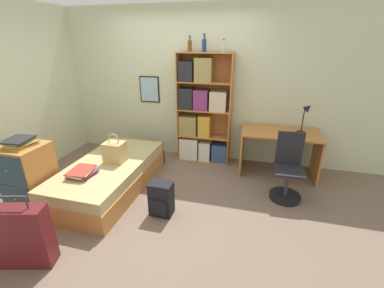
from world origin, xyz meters
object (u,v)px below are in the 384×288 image
at_px(handbag, 115,152).
at_px(desk_lamp, 306,113).
at_px(book_stack_on_bed, 82,172).
at_px(desk_chair, 287,177).
at_px(bed, 111,175).
at_px(bottle_green, 190,45).
at_px(suitcase, 20,236).
at_px(magazine_pile_on_dresser, 20,142).
at_px(bottle_brown, 204,45).
at_px(backpack, 161,199).
at_px(dresser, 29,176).
at_px(bookcase, 201,114).
at_px(bottle_clear, 224,47).
at_px(desk, 279,145).

xyz_separation_m(handbag, desk_lamp, (2.63, 1.07, 0.48)).
relative_size(book_stack_on_bed, desk_chair, 0.41).
xyz_separation_m(bed, bottle_green, (0.86, 1.29, 1.76)).
height_order(suitcase, desk_chair, desk_chair).
distance_m(magazine_pile_on_dresser, bottle_brown, 2.88).
xyz_separation_m(book_stack_on_bed, magazine_pile_on_dresser, (-0.67, -0.18, 0.42)).
relative_size(suitcase, bottle_brown, 2.91).
xyz_separation_m(bottle_green, backpack, (0.09, -1.70, -1.75)).
height_order(dresser, bottle_brown, bottle_brown).
xyz_separation_m(bookcase, backpack, (-0.11, -1.68, -0.64)).
bearing_deg(bookcase, suitcase, -112.14).
height_order(bottle_clear, desk, bottle_clear).
bearing_deg(suitcase, book_stack_on_bed, 93.56).
xyz_separation_m(suitcase, bookcase, (1.12, 2.75, 0.53)).
height_order(handbag, desk_lamp, desk_lamp).
bearing_deg(suitcase, desk_lamp, 43.15).
xyz_separation_m(handbag, bottle_green, (0.78, 1.24, 1.40)).
relative_size(magazine_pile_on_dresser, desk_chair, 0.39).
height_order(bed, dresser, dresser).
relative_size(dresser, desk_chair, 0.90).
relative_size(suitcase, desk_lamp, 1.64).
bearing_deg(magazine_pile_on_dresser, desk, 28.27).
relative_size(magazine_pile_on_dresser, desk_lamp, 0.76).
bearing_deg(magazine_pile_on_dresser, backpack, 6.94).
distance_m(bed, magazine_pile_on_dresser, 1.21).
xyz_separation_m(bed, handbag, (0.09, 0.04, 0.36)).
bearing_deg(backpack, desk, 46.19).
relative_size(bottle_brown, desk_chair, 0.29).
height_order(book_stack_on_bed, bottle_green, bottle_green).
distance_m(bottle_green, desk, 2.12).
relative_size(suitcase, magazine_pile_on_dresser, 2.16).
height_order(dresser, backpack, dresser).
bearing_deg(bottle_brown, bottle_green, 169.03).
height_order(bed, book_stack_on_bed, book_stack_on_bed).
xyz_separation_m(book_stack_on_bed, bottle_brown, (1.23, 1.68, 1.52)).
bearing_deg(bottle_green, bed, -123.76).
relative_size(bed, backpack, 4.38).
distance_m(dresser, backpack, 1.76).
bearing_deg(desk_chair, desk_lamp, 72.37).
height_order(book_stack_on_bed, bottle_brown, bottle_brown).
relative_size(bed, dresser, 2.30).
bearing_deg(bottle_brown, desk_lamp, -4.41).
bearing_deg(bookcase, bottle_clear, -6.38).
xyz_separation_m(handbag, bottle_clear, (1.32, 1.18, 1.38)).
xyz_separation_m(desk_chair, backpack, (-1.53, -0.80, -0.09)).
bearing_deg(book_stack_on_bed, backpack, 1.48).
relative_size(suitcase, bottle_green, 3.24).
height_order(bed, bottle_brown, bottle_brown).
bearing_deg(magazine_pile_on_dresser, desk_chair, 17.23).
distance_m(bed, bookcase, 1.78).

